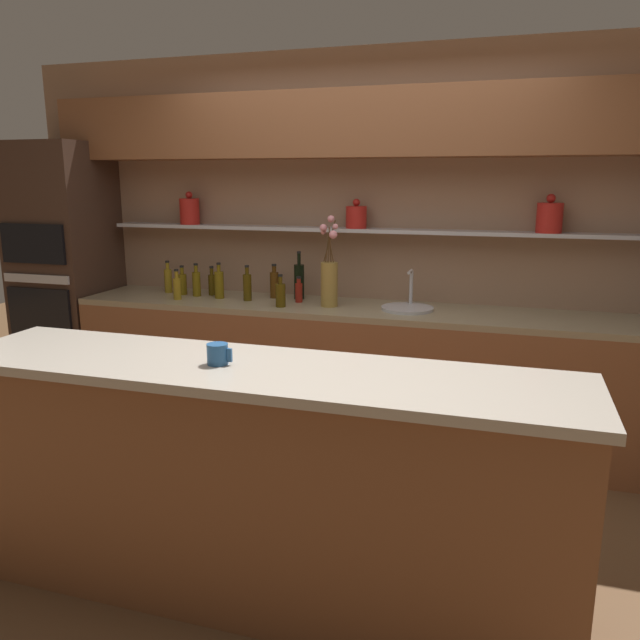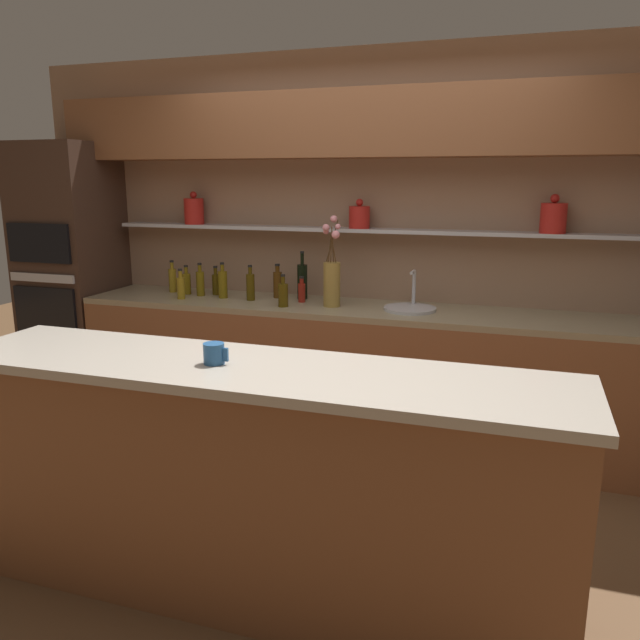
% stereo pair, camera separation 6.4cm
% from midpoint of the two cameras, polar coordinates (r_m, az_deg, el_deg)
% --- Properties ---
extents(ground_plane, '(12.00, 12.00, 0.00)m').
position_cam_midpoint_polar(ground_plane, '(3.35, -2.75, -18.65)').
color(ground_plane, brown).
extents(back_wall_unit, '(5.20, 0.44, 2.60)m').
position_cam_midpoint_polar(back_wall_unit, '(4.33, 4.03, 10.14)').
color(back_wall_unit, '#937056').
rests_on(back_wall_unit, ground_plane).
extents(back_counter_unit, '(3.74, 0.62, 0.92)m').
position_cam_midpoint_polar(back_counter_unit, '(4.27, 1.83, -4.78)').
color(back_counter_unit, brown).
rests_on(back_counter_unit, ground_plane).
extents(island_counter, '(2.63, 0.61, 1.02)m').
position_cam_midpoint_polar(island_counter, '(2.70, -6.57, -14.54)').
color(island_counter, brown).
rests_on(island_counter, ground_plane).
extents(oven_tower, '(0.63, 0.64, 2.01)m').
position_cam_midpoint_polar(oven_tower, '(5.16, -22.47, 3.55)').
color(oven_tower, '#3D281E').
rests_on(oven_tower, ground_plane).
extents(flower_vase, '(0.14, 0.15, 0.60)m').
position_cam_midpoint_polar(flower_vase, '(4.11, 0.41, 3.87)').
color(flower_vase, olive).
rests_on(flower_vase, back_counter_unit).
extents(sink_fixture, '(0.34, 0.34, 0.25)m').
position_cam_midpoint_polar(sink_fixture, '(4.07, 7.57, 1.23)').
color(sink_fixture, '#B7B7BC').
rests_on(sink_fixture, back_counter_unit).
extents(bottle_oil_0, '(0.05, 0.05, 0.21)m').
position_cam_midpoint_polar(bottle_oil_0, '(4.48, -13.33, 2.91)').
color(bottle_oil_0, olive).
rests_on(bottle_oil_0, back_counter_unit).
extents(bottle_spirit_1, '(0.06, 0.06, 0.24)m').
position_cam_midpoint_polar(bottle_spirit_1, '(4.43, -4.61, 3.31)').
color(bottle_spirit_1, '#4C2D0C').
rests_on(bottle_spirit_1, back_counter_unit).
extents(bottle_oil_2, '(0.07, 0.07, 0.25)m').
position_cam_midpoint_polar(bottle_oil_2, '(4.47, -9.60, 3.26)').
color(bottle_oil_2, brown).
rests_on(bottle_oil_2, back_counter_unit).
extents(bottle_wine_3, '(0.07, 0.07, 0.34)m').
position_cam_midpoint_polar(bottle_wine_3, '(4.38, -2.34, 3.60)').
color(bottle_wine_3, black).
rests_on(bottle_wine_3, back_counter_unit).
extents(bottle_oil_4, '(0.05, 0.05, 0.21)m').
position_cam_midpoint_polar(bottle_oil_4, '(4.61, -10.23, 3.30)').
color(bottle_oil_4, '#47380A').
rests_on(bottle_oil_4, back_counter_unit).
extents(bottle_oil_5, '(0.06, 0.06, 0.24)m').
position_cam_midpoint_polar(bottle_oil_5, '(4.78, -14.08, 3.59)').
color(bottle_oil_5, olive).
rests_on(bottle_oil_5, back_counter_unit).
extents(bottle_sauce_6, '(0.05, 0.05, 0.18)m').
position_cam_midpoint_polar(bottle_sauce_6, '(4.27, -2.38, 2.63)').
color(bottle_sauce_6, maroon).
rests_on(bottle_sauce_6, back_counter_unit).
extents(bottle_oil_7, '(0.06, 0.06, 0.25)m').
position_cam_midpoint_polar(bottle_oil_7, '(4.36, -7.08, 3.08)').
color(bottle_oil_7, '#47380A').
rests_on(bottle_oil_7, back_counter_unit).
extents(bottle_oil_8, '(0.06, 0.06, 0.24)m').
position_cam_midpoint_polar(bottle_oil_8, '(4.58, -11.62, 3.33)').
color(bottle_oil_8, brown).
rests_on(bottle_oil_8, back_counter_unit).
extents(bottle_oil_9, '(0.07, 0.07, 0.22)m').
position_cam_midpoint_polar(bottle_oil_9, '(4.12, -4.07, 2.35)').
color(bottle_oil_9, '#47380A').
rests_on(bottle_oil_9, back_counter_unit).
extents(bottle_oil_10, '(0.06, 0.06, 0.21)m').
position_cam_midpoint_polar(bottle_oil_10, '(4.67, -12.84, 3.29)').
color(bottle_oil_10, brown).
rests_on(bottle_oil_10, back_counter_unit).
extents(coffee_mug, '(0.11, 0.09, 0.09)m').
position_cam_midpoint_polar(coffee_mug, '(2.54, -10.04, -3.09)').
color(coffee_mug, '#235184').
rests_on(coffee_mug, island_counter).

